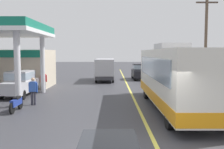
{
  "coord_description": "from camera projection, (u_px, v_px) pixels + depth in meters",
  "views": [
    {
      "loc": [
        -1.5,
        -8.28,
        3.15
      ],
      "look_at": [
        -1.5,
        10.0,
        1.6
      ],
      "focal_mm": 41.47,
      "sensor_mm": 36.0,
      "label": 1
    }
  ],
  "objects": [
    {
      "name": "motorcycle_parked_forecourt",
      "position": [
        16.0,
        103.0,
        13.85
      ],
      "size": [
        0.55,
        1.8,
        0.92
      ],
      "color": "black",
      "rests_on": "ground"
    },
    {
      "name": "wet_puddle_patch",
      "position": [
        108.0,
        144.0,
        8.87
      ],
      "size": [
        2.11,
        3.55,
        0.01
      ],
      "primitive_type": "cube",
      "color": "#26282D",
      "rests_on": "ground"
    },
    {
      "name": "coach_bus_main",
      "position": [
        174.0,
        78.0,
        14.42
      ],
      "size": [
        2.6,
        11.04,
        3.69
      ],
      "color": "silver",
      "rests_on": "ground"
    },
    {
      "name": "ground",
      "position": [
        126.0,
        81.0,
        28.44
      ],
      "size": [
        120.0,
        120.0,
        0.0
      ],
      "primitive_type": "plane",
      "color": "#38383D"
    },
    {
      "name": "car_at_pump",
      "position": [
        20.0,
        82.0,
        18.92
      ],
      "size": [
        1.7,
        4.2,
        1.82
      ],
      "color": "#B2B2B7",
      "rests_on": "ground"
    },
    {
      "name": "car_trailing_behind_bus",
      "position": [
        140.0,
        71.0,
        30.58
      ],
      "size": [
        1.7,
        4.2,
        1.82
      ],
      "color": "black",
      "rests_on": "ground"
    },
    {
      "name": "minibus_opposing_lane",
      "position": [
        105.0,
        68.0,
        29.07
      ],
      "size": [
        2.04,
        6.13,
        2.44
      ],
      "color": "#A5A5AD",
      "rests_on": "ground"
    },
    {
      "name": "pedestrian_by_shop",
      "position": [
        44.0,
        80.0,
        20.9
      ],
      "size": [
        0.55,
        0.22,
        1.66
      ],
      "color": "#33333F",
      "rests_on": "ground"
    },
    {
      "name": "utility_pole_roadside",
      "position": [
        206.0,
        41.0,
        21.66
      ],
      "size": [
        1.8,
        0.24,
        7.9
      ],
      "color": "brown",
      "rests_on": "ground"
    },
    {
      "name": "gas_station_roadside",
      "position": [
        3.0,
        59.0,
        21.72
      ],
      "size": [
        9.1,
        11.95,
        5.1
      ],
      "color": "#147259",
      "rests_on": "ground"
    },
    {
      "name": "lane_divider_stripe",
      "position": [
        129.0,
        87.0,
        23.46
      ],
      "size": [
        0.16,
        50.0,
        0.01
      ],
      "primitive_type": "cube",
      "color": "#D8CC4C",
      "rests_on": "ground"
    },
    {
      "name": "pedestrian_near_pump",
      "position": [
        33.0,
        90.0,
        15.49
      ],
      "size": [
        0.55,
        0.22,
        1.66
      ],
      "color": "#33333F",
      "rests_on": "ground"
    }
  ]
}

